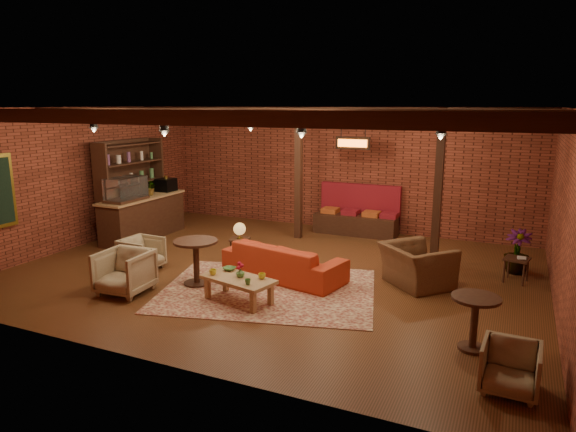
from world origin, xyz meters
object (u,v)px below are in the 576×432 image
at_px(armchair_a, 142,252).
at_px(armchair_far, 510,365).
at_px(round_table_left, 196,255).
at_px(plant_tall, 522,208).
at_px(side_table_lamp, 240,232).
at_px(coffee_table, 238,280).
at_px(armchair_right, 417,259).
at_px(side_table_book, 517,260).
at_px(round_table_right, 475,314).
at_px(armchair_b, 124,270).
at_px(sofa, 284,261).

height_order(armchair_a, armchair_far, armchair_a).
relative_size(round_table_left, armchair_far, 1.29).
bearing_deg(plant_tall, side_table_lamp, -164.09).
relative_size(coffee_table, armchair_right, 1.16).
xyz_separation_m(side_table_book, round_table_right, (-0.48, -3.19, 0.07)).
bearing_deg(round_table_left, side_table_book, 25.65).
distance_m(coffee_table, armchair_right, 3.28).
bearing_deg(armchair_right, armchair_a, 57.83).
relative_size(armchair_b, side_table_book, 1.72).
distance_m(armchair_b, round_table_right, 5.79).
bearing_deg(armchair_a, sofa, -73.75).
xyz_separation_m(coffee_table, side_table_lamp, (-1.13, 2.05, 0.25)).
distance_m(armchair_a, armchair_far, 7.09).
relative_size(round_table_left, armchair_a, 1.16).
xyz_separation_m(side_table_book, plant_tall, (0.00, 0.58, 0.87)).
bearing_deg(side_table_book, armchair_far, -90.06).
bearing_deg(armchair_far, round_table_left, 166.57).
xyz_separation_m(armchair_b, side_table_book, (6.27, 3.46, 0.01)).
xyz_separation_m(round_table_left, armchair_b, (-0.90, -0.88, -0.15)).
distance_m(sofa, side_table_book, 4.35).
xyz_separation_m(round_table_right, armchair_far, (0.48, -0.93, -0.18)).
relative_size(coffee_table, plant_tall, 0.52).
bearing_deg(side_table_lamp, armchair_a, -137.76).
bearing_deg(side_table_book, sofa, -158.39).
height_order(round_table_left, armchair_b, armchair_b).
bearing_deg(round_table_left, armchair_far, -16.11).
xyz_separation_m(armchair_a, armchair_right, (5.20, 1.33, 0.15)).
height_order(side_table_lamp, side_table_book, side_table_lamp).
bearing_deg(round_table_right, side_table_book, 81.41).
relative_size(armchair_right, side_table_book, 2.37).
relative_size(armchair_right, plant_tall, 0.45).
distance_m(side_table_lamp, round_table_left, 1.62).
bearing_deg(round_table_left, sofa, 36.37).
xyz_separation_m(side_table_lamp, round_table_left, (0.01, -1.62, -0.06)).
xyz_separation_m(armchair_right, side_table_book, (1.66, 0.97, -0.08)).
distance_m(armchair_a, round_table_right, 6.44).
bearing_deg(sofa, plant_tall, -139.97).
relative_size(armchair_far, plant_tall, 0.25).
relative_size(sofa, side_table_lamp, 2.87).
bearing_deg(armchair_b, round_table_right, -0.47).
bearing_deg(armchair_a, armchair_far, -102.61).
bearing_deg(sofa, armchair_far, 159.70).
xyz_separation_m(armchair_right, plant_tall, (1.66, 1.55, 0.79)).
distance_m(sofa, armchair_b, 2.90).
distance_m(sofa, armchair_right, 2.47).
height_order(armchair_b, armchair_far, armchair_b).
bearing_deg(armchair_right, sofa, 58.27).
xyz_separation_m(armchair_a, plant_tall, (6.86, 2.88, 0.94)).
height_order(armchair_right, armchair_far, armchair_right).
bearing_deg(plant_tall, round_table_left, -149.55).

